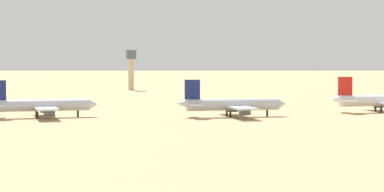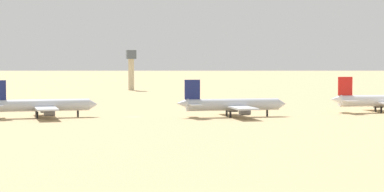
% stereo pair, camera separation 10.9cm
% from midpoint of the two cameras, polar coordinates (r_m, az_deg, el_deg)
% --- Properties ---
extents(ground, '(4000.00, 4000.00, 0.00)m').
position_cam_midpoint_polar(ground, '(233.11, -4.49, -1.58)').
color(ground, tan).
extents(ridge_center, '(352.38, 255.56, 97.30)m').
position_cam_midpoint_polar(ridge_center, '(1333.40, -5.34, 4.27)').
color(ridge_center, slate).
rests_on(ridge_center, ground).
extents(ridge_east, '(357.35, 319.61, 110.79)m').
position_cam_midpoint_polar(ridge_east, '(1512.72, 10.87, 4.33)').
color(ridge_east, slate).
rests_on(ridge_east, ground).
extents(parked_jet_navy_3, '(34.87, 29.32, 11.52)m').
position_cam_midpoint_polar(parked_jet_navy_3, '(232.69, -11.44, -0.70)').
color(parked_jet_navy_3, silver).
rests_on(parked_jet_navy_3, ground).
extents(parked_jet_navy_4, '(34.92, 29.18, 11.58)m').
position_cam_midpoint_polar(parked_jet_navy_4, '(231.44, 3.01, -0.66)').
color(parked_jet_navy_4, silver).
rests_on(parked_jet_navy_4, ground).
extents(parked_jet_red_5, '(36.11, 30.27, 11.95)m').
position_cam_midpoint_polar(parked_jet_red_5, '(257.88, 14.14, -0.35)').
color(parked_jet_red_5, white).
rests_on(parked_jet_red_5, ground).
extents(control_tower, '(5.20, 5.20, 22.24)m').
position_cam_midpoint_polar(control_tower, '(417.73, -4.65, 2.28)').
color(control_tower, '#C6B793').
rests_on(control_tower, ground).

